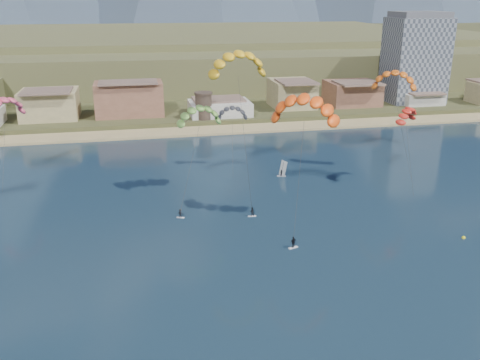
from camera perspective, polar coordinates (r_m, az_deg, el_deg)
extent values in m
plane|color=black|center=(67.11, 5.77, -17.25)|extent=(2400.00, 2400.00, 0.00)
cube|color=tan|center=(162.92, -5.27, 5.30)|extent=(2200.00, 12.00, 0.90)
cube|color=#4E4B2A|center=(612.60, -10.37, 15.48)|extent=(2200.00, 900.00, 4.00)
cube|color=brown|center=(278.67, 0.28, 13.23)|extent=(320.00, 150.00, 15.00)
cube|color=brown|center=(313.25, -16.22, 13.46)|extent=(380.00, 170.00, 18.00)
cube|color=gray|center=(207.39, 18.38, 12.18)|extent=(20.00, 16.00, 30.00)
cube|color=#59595E|center=(206.22, 18.87, 16.58)|extent=(18.00, 14.40, 2.00)
cylinder|color=#47382D|center=(169.97, -3.95, 7.92)|extent=(5.20, 5.20, 8.00)
cylinder|color=#47382D|center=(169.16, -3.99, 9.35)|extent=(5.82, 5.82, 0.60)
cube|color=silver|center=(100.60, 1.30, -3.92)|extent=(1.58, 0.63, 0.10)
imported|color=black|center=(100.24, 1.31, -3.43)|extent=(0.93, 0.76, 1.76)
cylinder|color=#262626|center=(100.51, 0.54, 4.01)|extent=(0.05, 0.05, 25.92)
cube|color=silver|center=(89.05, 5.76, -7.28)|extent=(1.80, 1.03, 0.11)
imported|color=black|center=(88.59, 5.78, -6.68)|extent=(1.25, 0.82, 1.98)
cylinder|color=#262626|center=(90.65, 6.38, 0.04)|extent=(0.05, 0.05, 21.22)
cube|color=silver|center=(100.60, -6.45, -4.05)|extent=(1.52, 1.02, 0.10)
imported|color=black|center=(100.24, -6.47, -3.58)|extent=(1.26, 1.03, 1.69)
cylinder|color=#262626|center=(103.18, -5.40, 1.40)|extent=(0.05, 0.05, 18.80)
cylinder|color=#262626|center=(124.06, -23.94, 2.65)|extent=(0.04, 0.04, 16.66)
cylinder|color=#262626|center=(122.55, -0.48, 3.48)|extent=(0.04, 0.04, 14.26)
cylinder|color=#262626|center=(124.96, 16.68, 4.75)|extent=(0.04, 0.04, 20.89)
cylinder|color=#262626|center=(117.19, 18.06, 2.25)|extent=(0.04, 0.04, 15.95)
cube|color=silver|center=(122.72, 4.50, 0.43)|extent=(2.13, 1.16, 0.10)
imported|color=black|center=(122.47, 4.51, 0.78)|extent=(0.82, 0.65, 1.47)
cube|color=white|center=(122.23, 4.68, 1.26)|extent=(1.40, 2.35, 3.51)
sphere|color=yellow|center=(99.72, 23.00, -5.76)|extent=(0.64, 0.64, 0.64)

